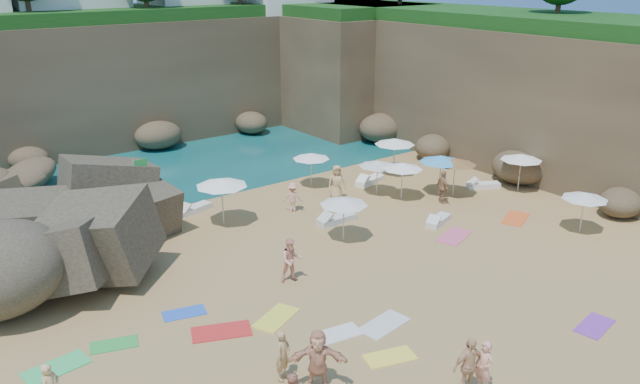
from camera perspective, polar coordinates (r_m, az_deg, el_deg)
ground at (r=24.83m, az=0.51°, el=-7.18°), size 120.00×120.00×0.00m
seawater at (r=50.65m, az=-20.81°, el=5.69°), size 120.00×120.00×0.00m
cliff_back at (r=45.82m, az=-17.12°, el=9.85°), size 44.00×8.00×8.00m
cliff_right at (r=41.97m, az=14.72°, el=9.22°), size 8.00×30.00×8.00m
cliff_corner at (r=48.90m, az=2.01°, el=11.28°), size 10.00×12.00×8.00m
rock_outcrop at (r=27.57m, az=-20.86°, el=-5.71°), size 9.43×8.10×3.21m
flag_pole at (r=28.77m, az=-16.30°, el=0.61°), size 0.67×0.08×3.44m
parasol_0 at (r=28.72m, az=-9.00°, el=0.89°), size 2.39×2.39×2.26m
parasol_1 at (r=32.52m, az=5.27°, el=2.62°), size 1.96×1.96×1.85m
parasol_2 at (r=33.54m, az=-0.82°, el=3.32°), size 2.00×2.00×1.89m
parasol_3 at (r=35.67m, az=6.85°, el=4.61°), size 2.29×2.29×2.17m
parasol_4 at (r=31.96m, az=7.56°, el=2.38°), size 2.05×2.05×1.94m
parasol_6 at (r=32.80m, az=12.27°, el=2.76°), size 2.18×2.18×2.07m
parasol_7 at (r=34.51m, az=17.94°, el=3.06°), size 2.17×2.17×2.05m
parasol_9 at (r=26.80m, az=2.19°, el=-0.85°), size 2.10×2.10×1.98m
parasol_10 at (r=32.83m, az=11.03°, el=3.00°), size 2.27×2.27×2.15m
parasol_11 at (r=30.05m, az=23.07°, el=-0.32°), size 2.00×2.00×1.89m
lounger_0 at (r=31.12m, az=-11.41°, el=-1.54°), size 1.92×1.08×0.28m
lounger_1 at (r=37.05m, az=6.24°, el=2.22°), size 1.78×0.74×0.27m
lounger_2 at (r=34.63m, az=4.60°, el=1.04°), size 2.05×1.08×0.30m
lounger_3 at (r=29.68m, az=10.78°, el=-2.59°), size 1.79×1.07×0.26m
lounger_4 at (r=34.98m, az=14.70°, el=0.60°), size 1.82×1.38×0.27m
lounger_5 at (r=29.24m, az=1.53°, el=-2.53°), size 1.96×0.65×0.30m
towel_3 at (r=20.90m, az=-22.98°, el=-14.58°), size 1.96×1.17×0.03m
towel_4 at (r=19.92m, az=6.39°, el=-14.76°), size 1.72×1.21×0.03m
towel_5 at (r=20.87m, az=1.56°, el=-12.86°), size 1.74×1.07×0.03m
towel_6 at (r=23.18m, az=23.81°, el=-11.12°), size 1.75×1.07×0.03m
towel_7 at (r=21.23m, az=-9.01°, el=-12.48°), size 2.16×1.63×0.03m
towel_8 at (r=22.48m, az=-12.31°, el=-10.76°), size 1.60×1.08×0.03m
towel_9 at (r=28.43m, az=12.18°, el=-3.97°), size 2.15×1.57×0.03m
towel_10 at (r=31.15m, az=17.44°, el=-2.31°), size 2.13×1.63×0.03m
towel_11 at (r=21.38m, az=-18.33°, el=-13.11°), size 1.62×1.15×0.03m
towel_12 at (r=21.76m, az=-4.03°, el=-11.40°), size 1.99×1.55×0.03m
towel_13 at (r=21.45m, az=5.86°, el=-11.96°), size 1.94×1.17×0.03m
person_stand_2 at (r=30.37m, az=-2.50°, el=-0.49°), size 0.99×0.90×1.48m
person_stand_3 at (r=31.97m, az=11.16°, el=0.43°), size 0.72×1.09×1.71m
person_stand_4 at (r=31.81m, az=1.54°, el=0.85°), size 1.03×0.84×1.86m
person_stand_5 at (r=31.72m, az=-17.98°, el=-0.28°), size 1.72×0.80×1.78m
person_stand_6 at (r=18.54m, az=14.76°, el=-15.27°), size 0.45×0.63×1.65m
person_lie_3 at (r=18.50m, az=-0.20°, el=-16.80°), size 2.44×2.46×0.48m
person_lie_4 at (r=18.87m, az=-3.36°, el=-16.23°), size 1.18×1.65×0.37m
person_lie_5 at (r=23.92m, az=-2.62°, el=-7.45°), size 1.32×1.88×0.65m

